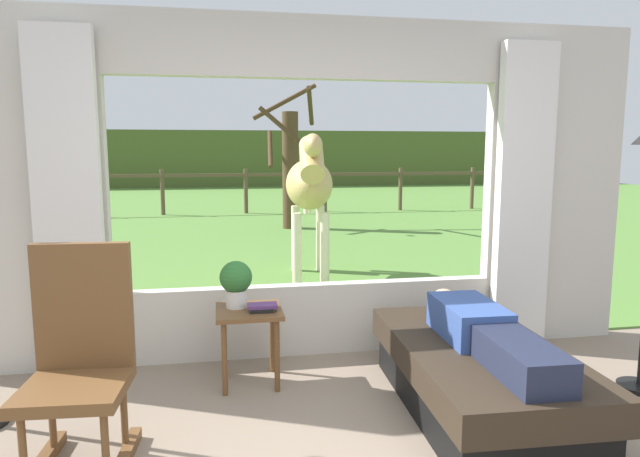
# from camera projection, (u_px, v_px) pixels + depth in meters

# --- Properties ---
(back_wall_with_window) EXTENTS (5.20, 0.12, 2.55)m
(back_wall_with_window) POSITION_uv_depth(u_px,v_px,m) (309.00, 194.00, 4.24)
(back_wall_with_window) COLOR beige
(back_wall_with_window) RESTS_ON ground_plane
(curtain_panel_left) EXTENTS (0.44, 0.10, 2.40)m
(curtain_panel_left) POSITION_uv_depth(u_px,v_px,m) (68.00, 207.00, 3.81)
(curtain_panel_left) COLOR silver
(curtain_panel_left) RESTS_ON ground_plane
(curtain_panel_right) EXTENTS (0.44, 0.10, 2.40)m
(curtain_panel_right) POSITION_uv_depth(u_px,v_px,m) (523.00, 199.00, 4.41)
(curtain_panel_right) COLOR silver
(curtain_panel_right) RESTS_ON ground_plane
(outdoor_pasture_lawn) EXTENTS (36.00, 21.68, 0.02)m
(outdoor_pasture_lawn) POSITION_uv_depth(u_px,v_px,m) (244.00, 209.00, 15.03)
(outdoor_pasture_lawn) COLOR #568438
(outdoor_pasture_lawn) RESTS_ON ground_plane
(distant_hill_ridge) EXTENTS (36.00, 2.00, 2.40)m
(distant_hill_ridge) POSITION_uv_depth(u_px,v_px,m) (233.00, 159.00, 24.45)
(distant_hill_ridge) COLOR #495A28
(distant_hill_ridge) RESTS_ON ground_plane
(recliner_sofa) EXTENTS (0.97, 1.73, 0.42)m
(recliner_sofa) POSITION_uv_depth(u_px,v_px,m) (477.00, 377.00, 3.39)
(recliner_sofa) COLOR black
(recliner_sofa) RESTS_ON ground_plane
(reclining_person) EXTENTS (0.36, 1.43, 0.22)m
(reclining_person) POSITION_uv_depth(u_px,v_px,m) (483.00, 331.00, 3.30)
(reclining_person) COLOR #334C8C
(reclining_person) RESTS_ON recliner_sofa
(rocking_chair) EXTENTS (0.51, 0.71, 1.12)m
(rocking_chair) POSITION_uv_depth(u_px,v_px,m) (80.00, 361.00, 2.78)
(rocking_chair) COLOR brown
(rocking_chair) RESTS_ON ground_plane
(side_table) EXTENTS (0.44, 0.44, 0.52)m
(side_table) POSITION_uv_depth(u_px,v_px,m) (249.00, 323.00, 3.78)
(side_table) COLOR brown
(side_table) RESTS_ON ground_plane
(potted_plant) EXTENTS (0.22, 0.22, 0.32)m
(potted_plant) POSITION_uv_depth(u_px,v_px,m) (236.00, 281.00, 3.78)
(potted_plant) COLOR silver
(potted_plant) RESTS_ON side_table
(book_stack) EXTENTS (0.20, 0.14, 0.05)m
(book_stack) POSITION_uv_depth(u_px,v_px,m) (262.00, 307.00, 3.72)
(book_stack) COLOR black
(book_stack) RESTS_ON side_table
(horse) EXTENTS (0.70, 1.81, 1.73)m
(horse) POSITION_uv_depth(u_px,v_px,m) (309.00, 186.00, 6.67)
(horse) COLOR tan
(horse) RESTS_ON outdoor_pasture_lawn
(pasture_tree) EXTENTS (1.34, 1.24, 2.92)m
(pasture_tree) POSITION_uv_depth(u_px,v_px,m) (290.00, 163.00, 11.10)
(pasture_tree) COLOR #4C3823
(pasture_tree) RESTS_ON outdoor_pasture_lawn
(pasture_fence_line) EXTENTS (16.10, 0.10, 1.10)m
(pasture_fence_line) POSITION_uv_depth(u_px,v_px,m) (246.00, 184.00, 13.83)
(pasture_fence_line) COLOR brown
(pasture_fence_line) RESTS_ON outdoor_pasture_lawn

